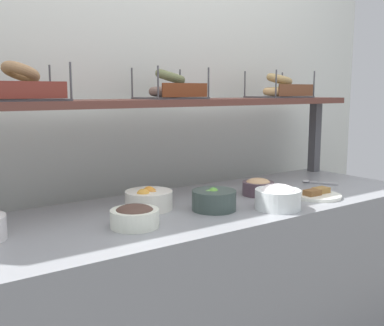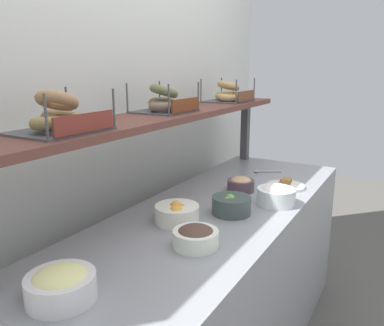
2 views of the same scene
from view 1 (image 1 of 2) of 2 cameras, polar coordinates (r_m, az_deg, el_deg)
back_wall at (r=2.33m, az=-6.15°, el=6.04°), size 3.28×0.06×2.40m
deli_counter at (r=2.07m, az=1.98°, el=-16.55°), size 2.08×0.70×0.85m
shelf_riser_right at (r=2.76m, az=15.01°, el=3.11°), size 0.05×0.05×0.40m
upper_shelf at (r=2.09m, az=-2.41°, el=7.53°), size 2.04×0.32×0.03m
bowl_hummus at (r=2.10m, az=8.12°, el=-2.91°), size 0.14×0.14×0.08m
bowl_fruit_salad at (r=1.84m, az=-5.40°, el=-4.51°), size 0.19×0.19×0.09m
bowl_veggie_mix at (r=1.82m, az=2.73°, el=-4.57°), size 0.18×0.18×0.09m
bowl_chocolate_spread at (r=1.61m, az=-7.13°, el=-6.56°), size 0.17×0.17×0.08m
bowl_cream_cheese at (r=1.86m, az=10.61°, el=-4.15°), size 0.18×0.18×0.10m
serving_plate_white at (r=2.11m, az=15.30°, el=-3.84°), size 0.21×0.21×0.04m
serving_spoon_near_plate at (r=2.42m, az=14.91°, el=-2.29°), size 0.11×0.16×0.01m
bagel_basket_everything at (r=1.81m, az=-20.45°, el=8.79°), size 0.30×0.25×0.15m
bagel_basket_poppy at (r=2.10m, az=-2.75°, el=9.22°), size 0.29×0.26×0.14m
bagel_basket_sesame at (r=2.51m, az=10.79°, el=8.99°), size 0.29×0.24×0.14m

